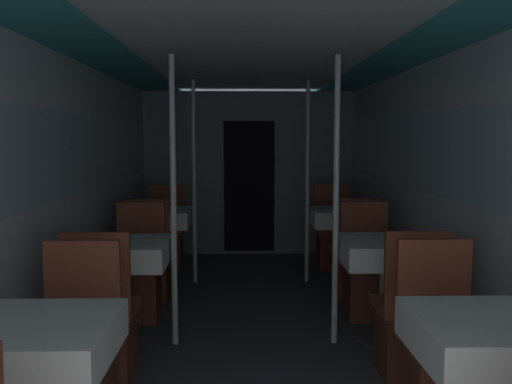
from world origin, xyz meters
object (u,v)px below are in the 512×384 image
at_px(chair_right_far_2, 333,242).
at_px(dining_table_left_0, 31,348).
at_px(chair_right_near_1, 409,330).
at_px(dining_table_right_2, 343,220).
at_px(chair_left_far_0, 77,371).
at_px(chair_right_far_1, 367,281).
at_px(support_pole_right_2, 307,182).
at_px(dining_table_right_1, 386,255).
at_px(chair_left_far_2, 167,243).
at_px(dining_table_left_2, 159,220).
at_px(chair_left_far_1, 139,283).
at_px(dining_table_left_1, 123,256).
at_px(chair_right_near_2, 353,266).
at_px(support_pole_right_1, 336,202).
at_px(dining_table_right_0, 494,344).
at_px(chair_left_near_1, 104,332).
at_px(support_pole_left_1, 173,203).
at_px(chair_left_near_2, 150,267).
at_px(support_pole_left_2, 194,182).

bearing_deg(chair_right_far_2, dining_table_left_0, 65.45).
height_order(dining_table_left_0, chair_right_near_1, chair_right_near_1).
bearing_deg(dining_table_right_2, chair_left_far_0, -122.68).
height_order(chair_right_far_1, support_pole_right_2, support_pole_right_2).
bearing_deg(dining_table_right_1, chair_left_far_0, -148.14).
height_order(chair_left_far_0, support_pole_right_2, support_pole_right_2).
bearing_deg(dining_table_right_2, chair_left_far_2, 162.49).
bearing_deg(chair_left_far_0, dining_table_left_2, -90.00).
bearing_deg(chair_left_far_1, dining_table_left_1, 90.00).
bearing_deg(chair_left_far_0, chair_right_near_2, -128.81).
relative_size(chair_left_far_2, support_pole_right_1, 0.46).
bearing_deg(chair_left_far_2, dining_table_left_2, 90.00).
bearing_deg(chair_right_far_2, chair_right_far_1, 90.00).
xyz_separation_m(chair_right_near_1, support_pole_right_1, (-0.37, 0.59, 0.73)).
relative_size(dining_table_left_2, support_pole_right_1, 0.37).
bearing_deg(dining_table_right_0, chair_right_near_2, 90.00).
xyz_separation_m(chair_right_near_1, dining_table_right_2, (0.00, 2.36, 0.35)).
xyz_separation_m(chair_left_near_1, support_pole_left_1, (0.37, 0.59, 0.73)).
xyz_separation_m(chair_left_far_1, dining_table_right_1, (1.88, -0.59, 0.35)).
distance_m(dining_table_left_0, chair_left_far_2, 4.13).
bearing_deg(chair_left_near_2, chair_left_far_0, -90.00).
bearing_deg(chair_left_far_2, dining_table_right_0, 114.55).
distance_m(dining_table_left_0, support_pole_left_1, 1.84).
distance_m(chair_left_near_1, chair_right_near_2, 2.58).
xyz_separation_m(dining_table_left_0, dining_table_right_2, (1.88, 3.53, 0.00)).
height_order(dining_table_right_0, support_pole_right_2, support_pole_right_2).
xyz_separation_m(chair_left_far_0, chair_left_far_2, (0.00, 3.53, 0.00)).
bearing_deg(chair_left_far_2, chair_right_far_2, -180.00).
height_order(dining_table_left_2, chair_right_near_2, chair_right_near_2).
height_order(support_pole_left_2, chair_right_far_1, support_pole_left_2).
xyz_separation_m(support_pole_right_1, chair_right_far_2, (0.37, 2.36, -0.73)).
bearing_deg(dining_table_left_0, support_pole_left_2, 84.08).
height_order(dining_table_left_2, chair_left_far_2, chair_left_far_2).
height_order(chair_right_far_1, chair_right_near_2, same).
xyz_separation_m(dining_table_left_1, support_pole_left_1, (0.37, -0.00, 0.38)).
height_order(dining_table_right_2, chair_right_far_2, chair_right_far_2).
bearing_deg(chair_right_far_2, dining_table_right_1, 90.00).
bearing_deg(chair_right_far_2, dining_table_right_0, 90.00).
distance_m(chair_left_near_2, chair_right_near_1, 2.58).
height_order(dining_table_left_2, dining_table_right_2, same).
height_order(dining_table_left_1, chair_right_near_2, chair_right_near_2).
height_order(chair_left_far_0, chair_right_near_1, same).
xyz_separation_m(chair_left_far_1, chair_left_far_2, (0.00, 1.76, 0.00)).
height_order(chair_right_far_1, dining_table_right_2, chair_right_far_1).
distance_m(dining_table_right_1, support_pole_right_1, 0.53).
bearing_deg(chair_left_near_2, dining_table_left_1, -90.00).
height_order(support_pole_left_1, chair_right_near_1, support_pole_left_1).
relative_size(dining_table_right_1, chair_right_far_2, 0.80).
height_order(support_pole_left_2, dining_table_right_0, support_pole_left_2).
relative_size(dining_table_right_1, chair_right_near_1, 0.80).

